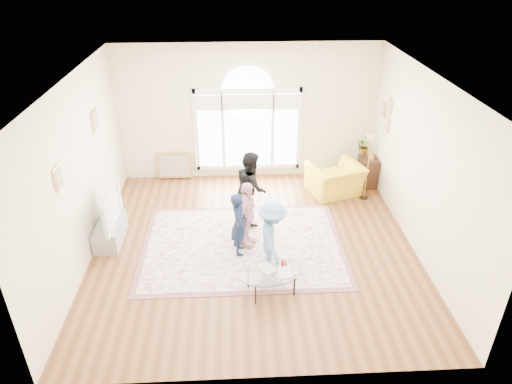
{
  "coord_description": "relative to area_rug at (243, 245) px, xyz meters",
  "views": [
    {
      "loc": [
        -0.33,
        -7.11,
        5.11
      ],
      "look_at": [
        0.05,
        0.3,
        1.0
      ],
      "focal_mm": 32.0,
      "sensor_mm": 36.0,
      "label": 1
    }
  ],
  "objects": [
    {
      "name": "leaning_picture",
      "position": [
        -1.58,
        2.9,
        -0.01
      ],
      "size": [
        0.8,
        0.14,
        0.62
      ],
      "primitive_type": "cube",
      "rotation": [
        -0.14,
        0.0,
        0.0
      ],
      "color": "tan",
      "rests_on": "ground"
    },
    {
      "name": "rug_border",
      "position": [
        -0.0,
        -0.0,
        -0.0
      ],
      "size": [
        3.8,
        2.8,
        0.01
      ],
      "primitive_type": "cube",
      "color": "#7B4E56",
      "rests_on": "ground"
    },
    {
      "name": "child_black",
      "position": [
        0.2,
        0.91,
        0.77
      ],
      "size": [
        0.66,
        0.8,
        1.51
      ],
      "primitive_type": "imported",
      "rotation": [
        0.0,
        0.0,
        1.69
      ],
      "color": "black",
      "rests_on": "area_rug"
    },
    {
      "name": "tv_console",
      "position": [
        -2.53,
        0.3,
        0.2
      ],
      "size": [
        0.45,
        1.0,
        0.42
      ],
      "primitive_type": "cube",
      "color": "#94979C",
      "rests_on": "ground"
    },
    {
      "name": "child_navy",
      "position": [
        -0.07,
        -0.21,
        0.63
      ],
      "size": [
        0.3,
        0.45,
        1.23
      ],
      "primitive_type": "imported",
      "rotation": [
        0.0,
        0.0,
        1.58
      ],
      "color": "#121E3C",
      "rests_on": "area_rug"
    },
    {
      "name": "ground",
      "position": [
        0.22,
        -0.0,
        -0.01
      ],
      "size": [
        6.0,
        6.0,
        0.0
      ],
      "primitive_type": "plane",
      "color": "#593218",
      "rests_on": "ground"
    },
    {
      "name": "coffee_table",
      "position": [
        0.43,
        -1.33,
        0.39
      ],
      "size": [
        1.19,
        0.93,
        0.54
      ],
      "rotation": [
        0.0,
        0.0,
        0.27
      ],
      "color": "silver",
      "rests_on": "ground"
    },
    {
      "name": "plant_pedestal",
      "position": [
        2.92,
        2.57,
        0.34
      ],
      "size": [
        0.2,
        0.2,
        0.7
      ],
      "primitive_type": "cylinder",
      "color": "white",
      "rests_on": "ground"
    },
    {
      "name": "side_cabinet",
      "position": [
        3.0,
        2.32,
        0.34
      ],
      "size": [
        0.4,
        0.5,
        0.7
      ],
      "primitive_type": "cube",
      "color": "black",
      "rests_on": "ground"
    },
    {
      "name": "television",
      "position": [
        -2.53,
        0.3,
        0.75
      ],
      "size": [
        0.18,
        1.18,
        0.68
      ],
      "color": "black",
      "rests_on": "tv_console"
    },
    {
      "name": "child_pink",
      "position": [
        0.08,
        0.01,
        0.67
      ],
      "size": [
        0.59,
        0.84,
        1.32
      ],
      "primitive_type": "imported",
      "rotation": [
        0.0,
        0.0,
        1.18
      ],
      "color": "#EAAAB7",
      "rests_on": "area_rug"
    },
    {
      "name": "potted_plant",
      "position": [
        2.92,
        2.57,
        0.89
      ],
      "size": [
        0.44,
        0.41,
        0.41
      ],
      "primitive_type": "imported",
      "rotation": [
        0.0,
        0.0,
        0.29
      ],
      "color": "#33722D",
      "rests_on": "plant_pedestal"
    },
    {
      "name": "area_rug",
      "position": [
        0.0,
        0.0,
        0.0
      ],
      "size": [
        3.6,
        2.6,
        0.02
      ],
      "primitive_type": "cube",
      "color": "beige",
      "rests_on": "ground"
    },
    {
      "name": "floor_lamp",
      "position": [
        2.79,
        1.71,
        1.27
      ],
      "size": [
        0.28,
        0.28,
        1.51
      ],
      "color": "black",
      "rests_on": "ground"
    },
    {
      "name": "room_shell",
      "position": [
        0.22,
        2.83,
        1.56
      ],
      "size": [
        6.0,
        6.0,
        6.0
      ],
      "color": "beige",
      "rests_on": "ground"
    },
    {
      "name": "child_blue",
      "position": [
        0.48,
        -0.75,
        0.68
      ],
      "size": [
        0.55,
        0.9,
        1.34
      ],
      "primitive_type": "imported",
      "rotation": [
        0.0,
        0.0,
        1.63
      ],
      "color": "#588ACB",
      "rests_on": "area_rug"
    },
    {
      "name": "armchair",
      "position": [
        2.15,
        1.95,
        0.35
      ],
      "size": [
        1.37,
        1.28,
        0.72
      ],
      "primitive_type": "imported",
      "rotation": [
        0.0,
        0.0,
        3.47
      ],
      "color": "gold",
      "rests_on": "ground"
    }
  ]
}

